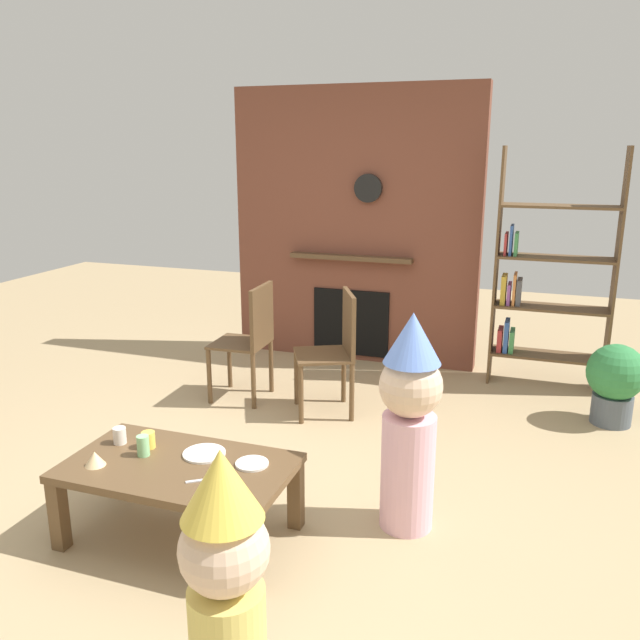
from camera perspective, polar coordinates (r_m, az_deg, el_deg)
ground_plane at (r=3.72m, az=-4.36°, el=-15.57°), size 12.00×12.00×0.00m
brick_fireplace_feature at (r=5.79m, az=3.12°, el=8.08°), size 2.20×0.28×2.40m
bookshelf at (r=5.43m, az=19.07°, el=3.21°), size 0.90×0.28×1.90m
coffee_table at (r=3.32m, az=-12.34°, el=-13.21°), size 1.10×0.64×0.40m
paper_cup_near_left at (r=3.39m, az=-15.32°, el=-10.64°), size 0.06×0.06×0.11m
paper_cup_near_right at (r=3.47m, az=-14.88°, el=-10.17°), size 0.07×0.07×0.09m
paper_cup_center at (r=3.56m, az=-17.24°, el=-9.70°), size 0.07×0.07×0.09m
paper_plate_front at (r=3.23m, az=-6.01°, el=-12.47°), size 0.16×0.16×0.01m
paper_plate_rear at (r=3.36m, az=-10.17°, el=-11.50°), size 0.21×0.21×0.01m
birthday_cake_slice at (r=3.37m, az=-19.22°, el=-11.45°), size 0.10×0.10×0.07m
table_fork at (r=3.12m, az=-10.36°, el=-13.71°), size 0.13×0.10×0.01m
child_with_cone_hat at (r=2.22m, az=-8.28°, el=-22.58°), size 0.29×0.29×1.03m
child_in_pink at (r=3.26m, az=7.90°, el=-8.48°), size 0.31×0.31×1.13m
dining_chair_left at (r=4.92m, az=-6.11°, el=-1.35°), size 0.41×0.41×0.90m
dining_chair_middle at (r=4.65m, az=1.42°, el=-2.24°), size 0.54×0.54×0.90m
potted_plant_tall at (r=4.96m, az=24.56°, el=-4.82°), size 0.39×0.39×0.58m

